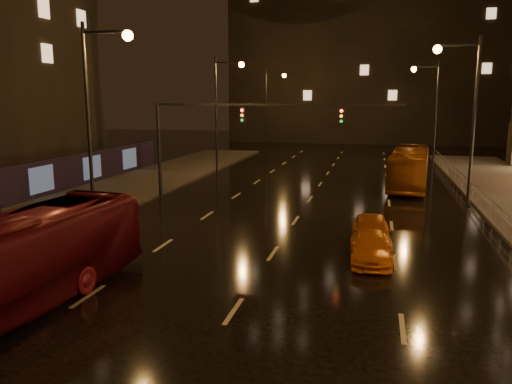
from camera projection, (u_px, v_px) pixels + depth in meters
ground at (306, 205)px, 30.61m from camera, size 140.00×140.00×0.00m
sidewalk_left at (63, 210)px, 28.92m from camera, size 7.00×70.00×0.15m
building_distant at (381, 22)px, 76.10m from camera, size 44.00×16.00×36.00m
traffic_signal at (226, 127)px, 30.91m from camera, size 15.31×0.32×6.20m
railing_right at (494, 206)px, 26.18m from camera, size 0.05×56.00×1.00m
bus_red at (4, 266)px, 14.79m from camera, size 3.54×11.21×3.07m
bus_curb at (409, 168)px, 36.69m from camera, size 3.55×10.76×2.94m
taxi_near at (371, 231)px, 21.91m from camera, size 1.86×4.24×1.42m
taxi_far at (370, 247)px, 20.03m from camera, size 1.79×3.95×1.12m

